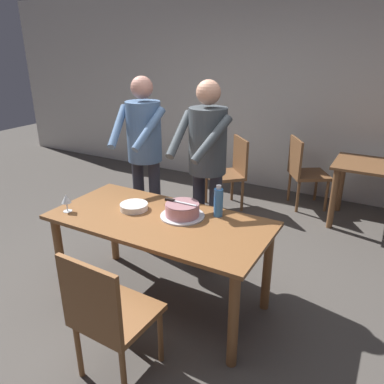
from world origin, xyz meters
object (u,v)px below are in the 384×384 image
(wine_glass_near, at_px, (66,199))
(water_bottle, at_px, (218,202))
(background_chair_1, at_px, (230,170))
(main_dining_table, at_px, (160,232))
(person_standing_beside, at_px, (144,148))
(cake_knife, at_px, (174,201))
(background_chair_0, at_px, (304,170))
(plate_stack, at_px, (134,207))
(chair_near_side, at_px, (108,313))
(background_table, at_px, (380,179))
(person_cutting_cake, at_px, (207,158))
(cake_on_platter, at_px, (182,210))

(wine_glass_near, distance_m, water_bottle, 1.18)
(wine_glass_near, relative_size, background_chair_1, 0.16)
(main_dining_table, relative_size, person_standing_beside, 0.98)
(cake_knife, xyz_separation_m, background_chair_0, (0.44, 2.39, -0.37))
(plate_stack, bearing_deg, wine_glass_near, -146.97)
(person_standing_beside, distance_m, background_chair_1, 1.55)
(water_bottle, relative_size, background_chair_0, 0.28)
(plate_stack, xyz_separation_m, chair_near_side, (0.42, -0.82, -0.28))
(person_standing_beside, relative_size, chair_near_side, 1.91)
(main_dining_table, bearing_deg, background_table, 59.35)
(person_cutting_cake, bearing_deg, cake_on_platter, -84.31)
(person_standing_beside, bearing_deg, water_bottle, -21.79)
(wine_glass_near, xyz_separation_m, chair_near_side, (0.86, -0.54, -0.36))
(person_cutting_cake, bearing_deg, background_table, 52.89)
(plate_stack, distance_m, person_standing_beside, 0.75)
(person_standing_beside, height_order, chair_near_side, person_standing_beside)
(wine_glass_near, height_order, background_table, wine_glass_near)
(plate_stack, distance_m, person_cutting_cake, 0.74)
(person_standing_beside, relative_size, background_chair_1, 1.91)
(cake_on_platter, relative_size, person_cutting_cake, 0.20)
(plate_stack, bearing_deg, water_bottle, 19.24)
(main_dining_table, distance_m, water_bottle, 0.50)
(chair_near_side, relative_size, background_chair_0, 1.00)
(cake_on_platter, distance_m, chair_near_side, 0.95)
(cake_on_platter, distance_m, water_bottle, 0.28)
(person_cutting_cake, distance_m, background_chair_0, 2.02)
(wine_glass_near, height_order, background_chair_1, background_chair_1)
(person_standing_beside, bearing_deg, background_chair_0, 59.63)
(background_table, bearing_deg, cake_knife, -120.80)
(cake_knife, height_order, background_table, cake_knife)
(plate_stack, distance_m, background_chair_1, 2.03)
(cake_on_platter, relative_size, wine_glass_near, 2.36)
(person_cutting_cake, distance_m, chair_near_side, 1.52)
(wine_glass_near, distance_m, background_chair_0, 3.03)
(plate_stack, bearing_deg, background_chair_0, 72.62)
(wine_glass_near, bearing_deg, background_chair_1, 80.15)
(main_dining_table, xyz_separation_m, background_chair_1, (-0.31, 2.05, -0.15))
(background_chair_0, bearing_deg, main_dining_table, -101.33)
(main_dining_table, height_order, water_bottle, water_bottle)
(person_cutting_cake, xyz_separation_m, background_chair_1, (-0.39, 1.43, -0.58))
(background_chair_1, bearing_deg, cake_on_platter, -77.12)
(main_dining_table, relative_size, water_bottle, 6.72)
(water_bottle, xyz_separation_m, person_cutting_cake, (-0.28, 0.35, 0.21))
(water_bottle, xyz_separation_m, background_table, (1.02, 2.06, -0.29))
(wine_glass_near, distance_m, chair_near_side, 1.08)
(main_dining_table, relative_size, wine_glass_near, 11.67)
(cake_on_platter, xyz_separation_m, cake_knife, (-0.07, -0.00, 0.06))
(background_table, xyz_separation_m, background_chair_1, (-1.69, -0.28, -0.09))
(cake_on_platter, distance_m, wine_glass_near, 0.91)
(chair_near_side, bearing_deg, person_cutting_cake, 92.74)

